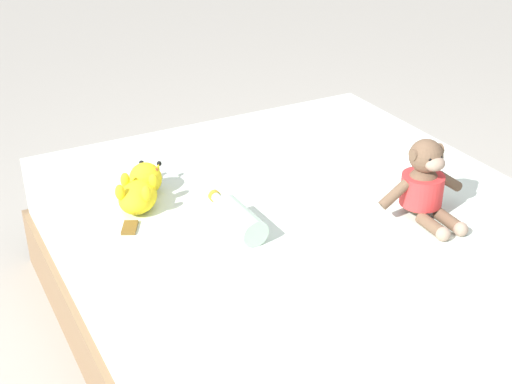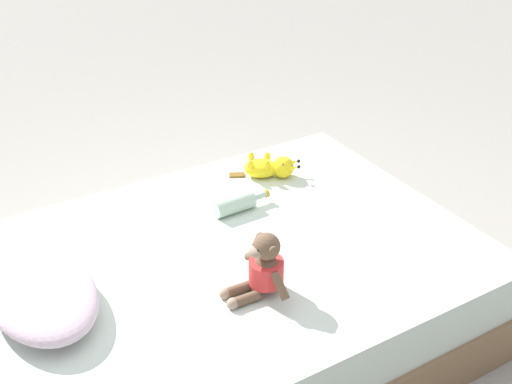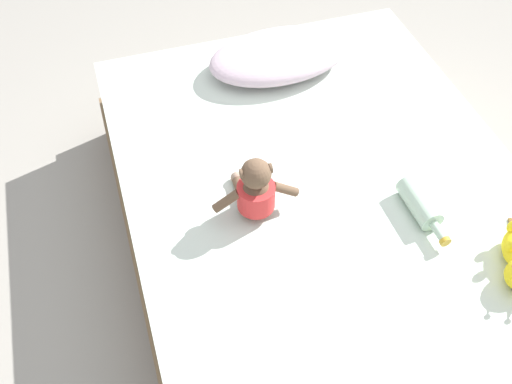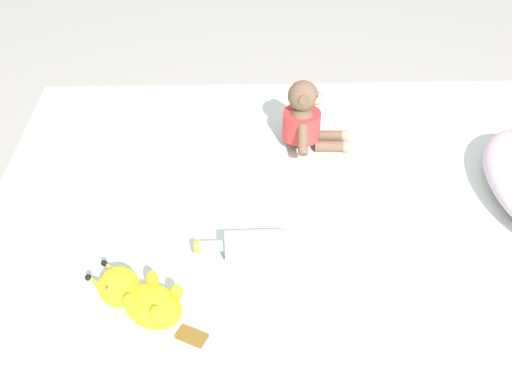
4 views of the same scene
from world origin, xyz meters
TOP-DOWN VIEW (x-y plane):
  - ground_plane at (0.00, 0.00)m, footprint 16.00×16.00m
  - bed at (0.00, 0.00)m, footprint 1.40×1.94m
  - plush_monkey at (-0.27, -0.00)m, footprint 0.29×0.23m
  - plush_yellow_creature at (0.42, -0.46)m, footprint 0.23×0.30m
  - glass_bottle at (0.24, -0.17)m, footprint 0.08×0.26m

SIDE VIEW (x-z plane):
  - ground_plane at x=0.00m, z-range 0.00..0.00m
  - bed at x=0.00m, z-range 0.00..0.42m
  - glass_bottle at x=0.24m, z-range 0.42..0.50m
  - plush_yellow_creature at x=0.42m, z-range 0.42..0.52m
  - plush_monkey at x=-0.27m, z-range 0.40..0.64m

